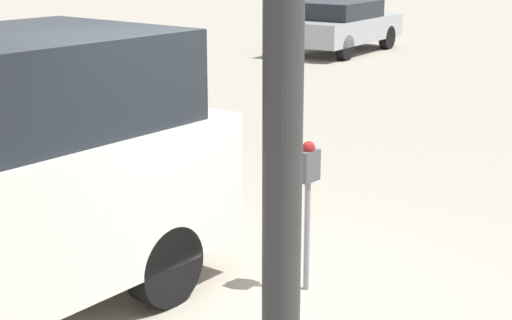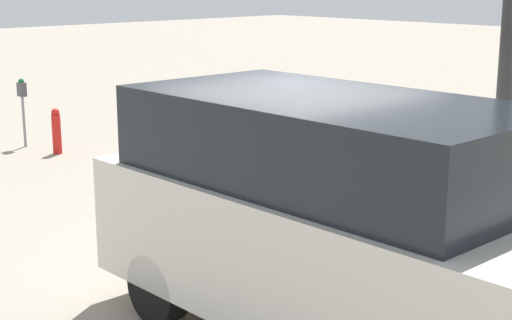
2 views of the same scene
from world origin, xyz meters
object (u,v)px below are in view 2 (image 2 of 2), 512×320
Objects in this scene: parked_van at (333,215)px; parking_meter_near at (280,163)px; parking_meter_far at (22,97)px; lamp_post at (507,72)px; fire_hydrant at (57,131)px.

parking_meter_near is at bearing 144.56° from parked_van.
parking_meter_far is 9.43m from lamp_post.
parking_meter_near is 1.55× the size of fire_hydrant.
parked_van is at bearing -10.27° from parking_meter_far.
parking_meter_near is at bearing -0.82° from parking_meter_far.
parking_meter_far is 9.60m from parked_van.
parking_meter_near is 6.20m from fire_hydrant.
fire_hydrant is (-6.16, 0.42, -0.54)m from parking_meter_near.
parking_meter_near is 2.84m from parked_van.
lamp_post is 1.27× the size of parked_van.
parked_van is at bearing -13.86° from fire_hydrant.
parking_meter_far is 1.10m from fire_hydrant.
parked_van is 5.40× the size of fire_hydrant.
fire_hydrant is (-8.35, -0.90, -1.73)m from lamp_post.
parking_meter_near and parking_meter_far have the same top height.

